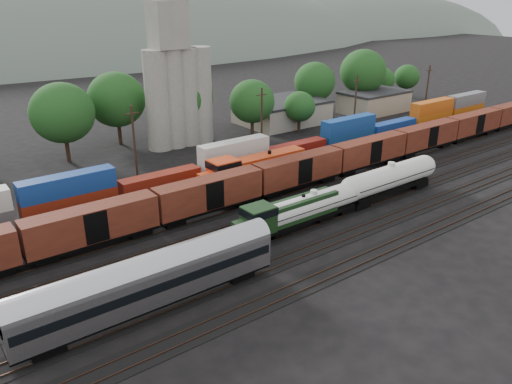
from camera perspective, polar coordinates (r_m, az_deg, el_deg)
ground at (r=67.39m, az=3.95°, el=-2.06°), size 600.00×600.00×0.00m
tracks at (r=67.38m, az=3.95°, el=-2.02°), size 180.00×33.20×0.20m
green_locomotive at (r=59.84m, az=3.36°, el=-2.65°), size 16.38×2.89×4.33m
tank_car_a at (r=62.61m, az=6.56°, el=-1.52°), size 16.44×2.94×4.31m
tank_car_b at (r=72.80m, az=15.07°, el=1.54°), size 18.86×3.38×4.94m
passenger_coach at (r=46.15m, az=-11.90°, el=-9.73°), size 24.91×3.07×5.66m
orange_locomotive at (r=74.14m, az=-0.51°, el=2.61°), size 19.93×3.32×4.98m
boxcar_string at (r=73.31m, az=4.90°, el=2.55°), size 169.00×2.90×4.20m
container_wall at (r=76.93m, az=-4.01°, el=3.17°), size 161.56×2.60×5.80m
grain_silo at (r=94.68m, az=-8.93°, el=11.87°), size 13.40×5.00×29.00m
industrial_sheds at (r=97.47m, az=-6.68°, el=7.03°), size 119.38×17.26×5.10m
tree_band at (r=92.77m, az=-15.58°, el=9.08°), size 164.81×22.15×14.46m
utility_poles at (r=82.25m, az=-6.04°, el=6.91°), size 122.20×0.36×12.00m
distant_hills at (r=316.69m, az=-25.25°, el=11.15°), size 860.00×286.00×130.00m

